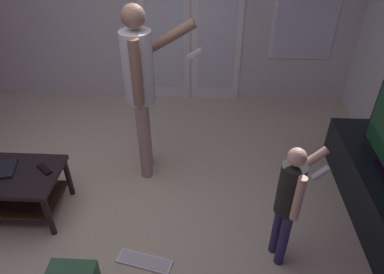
{
  "coord_description": "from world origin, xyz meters",
  "views": [
    {
      "loc": [
        0.88,
        -2.07,
        2.42
      ],
      "look_at": [
        0.77,
        0.09,
        0.86
      ],
      "focal_mm": 33.04,
      "sensor_mm": 36.0,
      "label": 1
    }
  ],
  "objects_px": {
    "tv_stand": "(378,194)",
    "loose_keyboard": "(144,261)",
    "person_child": "(289,198)",
    "tv_remote_black": "(44,169)",
    "coffee_table": "(3,184)",
    "person_adult": "(141,82)"
  },
  "relations": [
    {
      "from": "person_adult",
      "to": "tv_remote_black",
      "type": "xyz_separation_m",
      "value": [
        -0.77,
        -0.58,
        -0.55
      ]
    },
    {
      "from": "coffee_table",
      "to": "tv_stand",
      "type": "height_order",
      "value": "coffee_table"
    },
    {
      "from": "tv_stand",
      "to": "loose_keyboard",
      "type": "relative_size",
      "value": 3.92
    },
    {
      "from": "person_child",
      "to": "tv_remote_black",
      "type": "xyz_separation_m",
      "value": [
        -1.95,
        0.42,
        -0.19
      ]
    },
    {
      "from": "coffee_table",
      "to": "tv_remote_black",
      "type": "height_order",
      "value": "tv_remote_black"
    },
    {
      "from": "person_adult",
      "to": "tv_stand",
      "type": "bearing_deg",
      "value": -12.78
    },
    {
      "from": "tv_stand",
      "to": "person_child",
      "type": "height_order",
      "value": "person_child"
    },
    {
      "from": "coffee_table",
      "to": "loose_keyboard",
      "type": "relative_size",
      "value": 2.18
    },
    {
      "from": "person_adult",
      "to": "person_child",
      "type": "xyz_separation_m",
      "value": [
        1.18,
        -1.0,
        -0.36
      ]
    },
    {
      "from": "person_child",
      "to": "person_adult",
      "type": "bearing_deg",
      "value": 139.85
    },
    {
      "from": "person_adult",
      "to": "loose_keyboard",
      "type": "xyz_separation_m",
      "value": [
        0.13,
        -1.12,
        -1.0
      ]
    },
    {
      "from": "person_adult",
      "to": "person_child",
      "type": "height_order",
      "value": "person_adult"
    },
    {
      "from": "person_child",
      "to": "tv_stand",
      "type": "bearing_deg",
      "value": 29.24
    },
    {
      "from": "loose_keyboard",
      "to": "person_child",
      "type": "bearing_deg",
      "value": 6.55
    },
    {
      "from": "coffee_table",
      "to": "tv_stand",
      "type": "xyz_separation_m",
      "value": [
        3.25,
        0.16,
        -0.11
      ]
    },
    {
      "from": "person_adult",
      "to": "loose_keyboard",
      "type": "height_order",
      "value": "person_adult"
    },
    {
      "from": "person_adult",
      "to": "loose_keyboard",
      "type": "relative_size",
      "value": 3.66
    },
    {
      "from": "tv_remote_black",
      "to": "loose_keyboard",
      "type": "bearing_deg",
      "value": 8.62
    },
    {
      "from": "tv_stand",
      "to": "loose_keyboard",
      "type": "height_order",
      "value": "tv_stand"
    },
    {
      "from": "coffee_table",
      "to": "person_adult",
      "type": "height_order",
      "value": "person_adult"
    },
    {
      "from": "person_child",
      "to": "loose_keyboard",
      "type": "bearing_deg",
      "value": -173.45
    },
    {
      "from": "tv_stand",
      "to": "person_child",
      "type": "xyz_separation_m",
      "value": [
        -0.93,
        -0.52,
        0.43
      ]
    }
  ]
}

